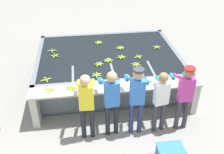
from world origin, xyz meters
name	(u,v)px	position (x,y,z in m)	size (l,w,h in m)	color
ground_plane	(118,122)	(0.00, 0.00, 0.00)	(80.00, 80.00, 0.00)	gray
wash_tank	(108,67)	(0.00, 1.97, 0.45)	(4.13, 3.06, 0.91)	slate
work_ledge	(117,96)	(0.00, 0.23, 0.63)	(4.13, 0.45, 0.91)	#B7B2A3
worker_0	(86,101)	(-0.75, -0.36, 1.00)	(0.42, 0.72, 1.67)	#1E2328
worker_1	(111,98)	(-0.21, -0.34, 1.02)	(0.45, 0.73, 1.69)	#1E2328
worker_2	(137,95)	(0.35, -0.36, 1.06)	(0.42, 0.73, 1.73)	navy
worker_3	(160,97)	(0.89, -0.36, 0.94)	(0.48, 0.74, 1.59)	#38383D
worker_4	(185,92)	(1.45, -0.37, 1.02)	(0.41, 0.72, 1.68)	#38383D
banana_bunch_floating_0	(121,57)	(0.35, 1.66, 0.92)	(0.28, 0.27, 0.08)	#8CB738
banana_bunch_floating_1	(52,50)	(-1.64, 2.35, 0.92)	(0.28, 0.28, 0.08)	#9EC642
banana_bunch_floating_2	(108,60)	(-0.05, 1.52, 0.92)	(0.28, 0.28, 0.08)	#93BC3D
banana_bunch_floating_3	(157,47)	(1.53, 2.16, 0.92)	(0.27, 0.27, 0.08)	#9EC642
banana_bunch_floating_4	(55,56)	(-1.54, 2.00, 0.92)	(0.26, 0.28, 0.08)	#7FAD33
banana_bunch_floating_5	(97,75)	(-0.44, 0.80, 0.92)	(0.27, 0.28, 0.08)	#9EC642
banana_bunch_floating_6	(98,42)	(-0.21, 2.72, 0.92)	(0.28, 0.28, 0.08)	#93BC3D
banana_bunch_floating_7	(46,80)	(-1.70, 0.74, 0.92)	(0.27, 0.27, 0.08)	#9EC642
banana_bunch_floating_8	(136,64)	(0.67, 1.18, 0.92)	(0.27, 0.28, 0.08)	#93BC3D
banana_bunch_floating_9	(138,57)	(0.83, 1.61, 0.92)	(0.28, 0.28, 0.08)	#9EC642
banana_bunch_floating_10	(120,48)	(0.41, 2.25, 0.92)	(0.28, 0.28, 0.08)	#8CB738
banana_bunch_floating_11	(99,64)	(-0.33, 1.34, 0.92)	(0.28, 0.27, 0.08)	#8CB738
banana_bunch_ledge_0	(50,90)	(-1.57, 0.28, 0.93)	(0.27, 0.28, 0.08)	#9EC642
banana_bunch_ledge_1	(71,88)	(-1.08, 0.29, 0.93)	(0.28, 0.28, 0.08)	#8CB738
banana_bunch_ledge_2	(185,81)	(1.69, 0.19, 0.93)	(0.28, 0.28, 0.08)	#9EC642
knife_0	(168,82)	(1.26, 0.22, 0.92)	(0.32, 0.20, 0.02)	silver
crate	(170,153)	(0.90, -1.29, 0.16)	(0.55, 0.39, 0.32)	#3375B7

